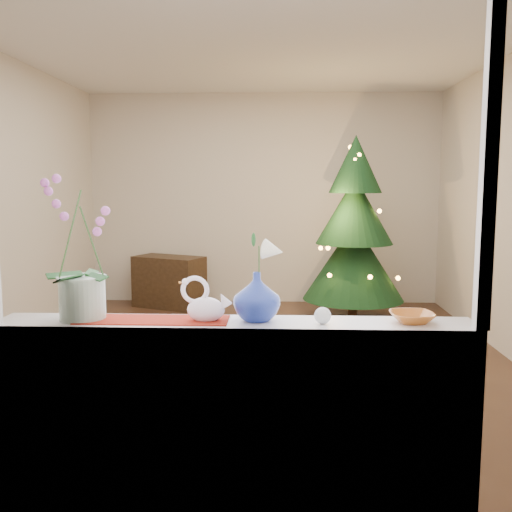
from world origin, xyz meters
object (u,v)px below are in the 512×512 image
Objects in this scene: swan at (206,300)px; side_table at (169,282)px; blue_vase at (257,293)px; amber_dish at (412,318)px; xmas_tree at (354,229)px; paperweight at (323,316)px; orchid_pot at (80,248)px.

swan is 0.27× the size of side_table.
blue_vase is 0.72m from amber_dish.
xmas_tree is 2.42m from side_table.
swan reaches higher than paperweight.
orchid_pot is 3.97× the size of amber_dish.
blue_vase reaches higher than swan.
blue_vase is 0.12× the size of xmas_tree.
orchid_pot reaches higher than blue_vase.
orchid_pot is at bearing -59.69° from side_table.
orchid_pot is 2.58× the size of blue_vase.
swan reaches higher than side_table.
xmas_tree is (1.76, 3.88, -0.21)m from orchid_pot.
amber_dish is at bearing -41.74° from side_table.
blue_vase is at bearing -49.67° from side_table.
xmas_tree is at bearing 80.64° from paperweight.
paperweight is 3.97m from xmas_tree.
blue_vase is at bearing 24.29° from swan.
xmas_tree reaches higher than paperweight.
swan reaches higher than amber_dish.
orchid_pot reaches higher than side_table.
orchid_pot is at bearing 177.86° from paperweight.
blue_vase is 4.70m from side_table.
amber_dish is at bearing -0.11° from orchid_pot.
orchid_pot is 0.78× the size of side_table.
side_table is at bearing 109.34° from paperweight.
blue_vase is 3.42× the size of paperweight.
amber_dish is (0.94, 0.02, -0.08)m from swan.
xmas_tree reaches higher than side_table.
paperweight is at bearing -46.40° from side_table.
blue_vase is (0.81, 0.01, -0.21)m from orchid_pot.
xmas_tree is (0.95, 3.87, -0.01)m from blue_vase.
amber_dish is (0.71, -0.01, -0.11)m from blue_vase.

